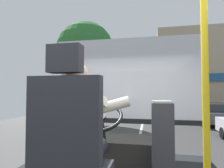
{
  "coord_description": "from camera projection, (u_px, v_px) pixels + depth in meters",
  "views": [
    {
      "loc": [
        0.43,
        -1.63,
        1.85
      ],
      "look_at": [
        -0.17,
        1.38,
        1.98
      ],
      "focal_mm": 30.26,
      "sensor_mm": 36.0,
      "label": 1
    }
  ],
  "objects": [
    {
      "name": "shop_building",
      "position": [
        219.0,
        73.0,
        16.63
      ],
      "size": [
        10.75,
        5.38,
        7.07
      ],
      "color": "tan",
      "rests_on": "ground"
    },
    {
      "name": "ground",
      "position": [
        142.0,
        126.0,
        10.22
      ],
      "size": [
        18.0,
        44.0,
        0.06
      ],
      "color": "#383838"
    },
    {
      "name": "bus_driver",
      "position": [
        78.0,
        128.0,
        1.41
      ],
      "size": [
        0.76,
        0.53,
        0.78
      ],
      "color": "black",
      "rests_on": "driver_seat"
    },
    {
      "name": "handrail_pole",
      "position": [
        206.0,
        90.0,
        1.21
      ],
      "size": [
        0.04,
        0.04,
        2.04
      ],
      "color": "gold",
      "rests_on": "bus_floor"
    },
    {
      "name": "windshield_panel",
      "position": [
        124.0,
        90.0,
        3.27
      ],
      "size": [
        2.5,
        0.08,
        1.48
      ],
      "color": "silver"
    },
    {
      "name": "fare_box",
      "position": [
        162.0,
        146.0,
        1.91
      ],
      "size": [
        0.21,
        0.25,
        0.92
      ],
      "color": "#333338",
      "rests_on": "bus_floor"
    },
    {
      "name": "parked_car_red",
      "position": [
        192.0,
        106.0,
        16.49
      ],
      "size": [
        2.03,
        4.27,
        1.26
      ],
      "color": "maroon",
      "rests_on": "ground"
    },
    {
      "name": "street_tree",
      "position": [
        85.0,
        51.0,
        11.92
      ],
      "size": [
        3.57,
        3.57,
        6.27
      ],
      "color": "#4C3828",
      "rests_on": "ground"
    },
    {
      "name": "driver_seat",
      "position": [
        71.0,
        158.0,
        1.28
      ],
      "size": [
        0.48,
        0.48,
        1.31
      ],
      "color": "black",
      "rests_on": "bus_floor"
    },
    {
      "name": "parked_car_charcoal",
      "position": [
        213.0,
        113.0,
        10.97
      ],
      "size": [
        1.9,
        3.86,
        1.2
      ],
      "color": "#474C51",
      "rests_on": "ground"
    },
    {
      "name": "steering_console",
      "position": [
        109.0,
        151.0,
        2.49
      ],
      "size": [
        1.1,
        1.02,
        0.87
      ],
      "color": "#282623",
      "rests_on": "bus_floor"
    }
  ]
}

